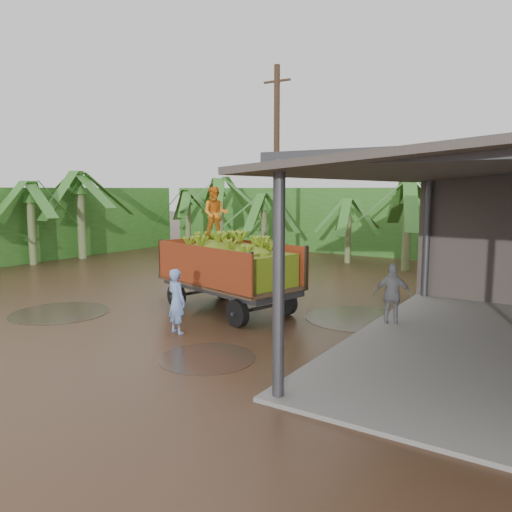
{
  "coord_description": "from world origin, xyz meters",
  "views": [
    {
      "loc": [
        9.35,
        -10.62,
        3.53
      ],
      "look_at": [
        1.58,
        1.36,
        1.61
      ],
      "focal_mm": 35.0,
      "sensor_mm": 36.0,
      "label": 1
    }
  ],
  "objects_px": {
    "banana_trailer": "(229,266)",
    "utility_pole": "(277,171)",
    "man_blue": "(177,301)",
    "man_grey": "(393,295)"
  },
  "relations": [
    {
      "from": "banana_trailer",
      "to": "man_grey",
      "type": "distance_m",
      "value": 4.63
    },
    {
      "from": "man_blue",
      "to": "man_grey",
      "type": "relative_size",
      "value": 0.97
    },
    {
      "from": "banana_trailer",
      "to": "man_blue",
      "type": "xyz_separation_m",
      "value": [
        0.25,
        -2.53,
        -0.51
      ]
    },
    {
      "from": "man_blue",
      "to": "man_grey",
      "type": "distance_m",
      "value": 5.5
    },
    {
      "from": "utility_pole",
      "to": "man_blue",
      "type": "bearing_deg",
      "value": -75.1
    },
    {
      "from": "utility_pole",
      "to": "man_grey",
      "type": "bearing_deg",
      "value": -38.41
    },
    {
      "from": "banana_trailer",
      "to": "utility_pole",
      "type": "relative_size",
      "value": 0.72
    },
    {
      "from": "man_grey",
      "to": "utility_pole",
      "type": "xyz_separation_m",
      "value": [
        -6.57,
        5.21,
        3.43
      ]
    },
    {
      "from": "man_blue",
      "to": "utility_pole",
      "type": "distance_m",
      "value": 9.62
    },
    {
      "from": "man_blue",
      "to": "utility_pole",
      "type": "bearing_deg",
      "value": -61.86
    }
  ]
}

